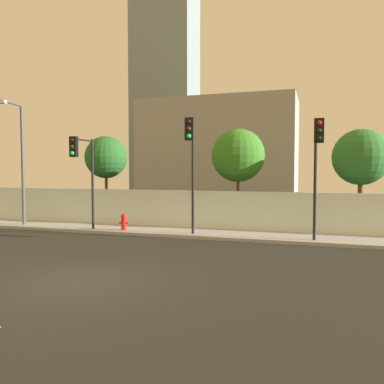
# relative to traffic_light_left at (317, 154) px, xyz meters

# --- Properties ---
(ground_plane) EXTENTS (80.00, 80.00, 0.00)m
(ground_plane) POSITION_rel_traffic_light_left_xyz_m (-5.87, -6.96, -3.57)
(ground_plane) COLOR black
(sidewalk) EXTENTS (36.00, 2.40, 0.15)m
(sidewalk) POSITION_rel_traffic_light_left_xyz_m (-5.87, 1.24, -3.50)
(sidewalk) COLOR #A4A4A4
(sidewalk) RESTS_ON ground
(perimeter_wall) EXTENTS (36.00, 0.18, 1.80)m
(perimeter_wall) POSITION_rel_traffic_light_left_xyz_m (-5.87, 2.53, -2.52)
(perimeter_wall) COLOR silver
(perimeter_wall) RESTS_ON sidewalk
(traffic_light_left) EXTENTS (0.36, 1.34, 4.69)m
(traffic_light_left) POSITION_rel_traffic_light_left_xyz_m (0.00, 0.00, 0.00)
(traffic_light_left) COLOR black
(traffic_light_left) RESTS_ON sidewalk
(traffic_light_center) EXTENTS (0.34, 1.75, 4.27)m
(traffic_light_center) POSITION_rel_traffic_light_left_xyz_m (-10.19, -0.25, -0.27)
(traffic_light_center) COLOR black
(traffic_light_center) RESTS_ON sidewalk
(traffic_light_right) EXTENTS (0.57, 1.77, 4.87)m
(traffic_light_right) POSITION_rel_traffic_light_left_xyz_m (-4.99, -0.22, 0.14)
(traffic_light_right) COLOR black
(traffic_light_right) RESTS_ON sidewalk
(street_lamp_curbside) EXTENTS (0.75, 2.06, 6.11)m
(street_lamp_curbside) POSITION_rel_traffic_light_left_xyz_m (-14.36, 0.49, 0.25)
(street_lamp_curbside) COLOR #4C4C51
(street_lamp_curbside) RESTS_ON sidewalk
(fire_hydrant) EXTENTS (0.44, 0.26, 0.77)m
(fire_hydrant) POSITION_rel_traffic_light_left_xyz_m (-8.57, 0.61, -3.01)
(fire_hydrant) COLOR red
(fire_hydrant) RESTS_ON sidewalk
(roadside_tree_leftmost) EXTENTS (2.38, 2.38, 4.88)m
(roadside_tree_leftmost) POSITION_rel_traffic_light_left_xyz_m (-11.40, 3.92, 0.10)
(roadside_tree_leftmost) COLOR brown
(roadside_tree_leftmost) RESTS_ON ground
(roadside_tree_midleft) EXTENTS (2.70, 2.70, 5.05)m
(roadside_tree_midleft) POSITION_rel_traffic_light_left_xyz_m (-3.83, 3.92, 0.12)
(roadside_tree_midleft) COLOR brown
(roadside_tree_midleft) RESTS_ON ground
(roadside_tree_midright) EXTENTS (2.59, 2.59, 4.85)m
(roadside_tree_midright) POSITION_rel_traffic_light_left_xyz_m (1.91, 3.92, -0.04)
(roadside_tree_midright) COLOR brown
(roadside_tree_midright) RESTS_ON ground
(low_building_distant) EXTENTS (12.78, 6.00, 8.79)m
(low_building_distant) POSITION_rel_traffic_light_left_xyz_m (-8.01, 16.53, 0.82)
(low_building_distant) COLOR #A2A2A2
(low_building_distant) RESTS_ON ground
(tower_on_skyline) EXTENTS (7.26, 5.00, 27.04)m
(tower_on_skyline) POSITION_rel_traffic_light_left_xyz_m (-17.64, 28.53, 9.95)
(tower_on_skyline) COLOR gray
(tower_on_skyline) RESTS_ON ground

